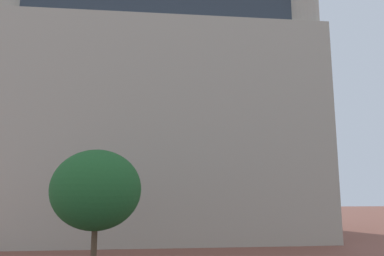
% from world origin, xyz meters
% --- Properties ---
extents(landmark_building, '(24.70, 14.90, 37.44)m').
position_xyz_m(landmark_building, '(-1.47, 31.15, 10.15)').
color(landmark_building, '#B2A893').
rests_on(landmark_building, ground_plane).
extents(tree_curb_far, '(3.76, 3.76, 5.39)m').
position_xyz_m(tree_curb_far, '(-3.78, 16.19, 3.70)').
color(tree_curb_far, brown).
rests_on(tree_curb_far, ground_plane).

